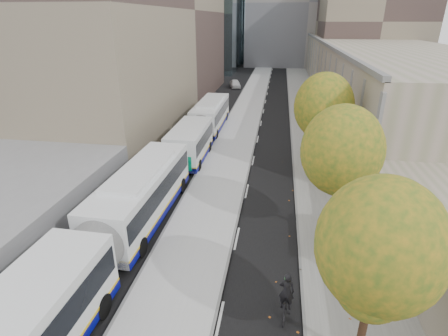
% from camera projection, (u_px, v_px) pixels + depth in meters
% --- Properties ---
extents(bus_platform, '(4.25, 150.00, 0.15)m').
position_uv_depth(bus_platform, '(242.00, 124.00, 41.05)').
color(bus_platform, silver).
rests_on(bus_platform, ground).
extents(sidewalk, '(4.75, 150.00, 0.08)m').
position_uv_depth(sidewalk, '(311.00, 128.00, 39.93)').
color(sidewalk, gray).
rests_on(sidewalk, ground).
extents(building_tan, '(18.00, 92.00, 8.00)m').
position_uv_depth(building_tan, '(366.00, 64.00, 63.10)').
color(building_tan, gray).
rests_on(building_tan, ground).
extents(building_midrise, '(24.00, 46.00, 25.00)m').
position_uv_depth(building_midrise, '(103.00, 10.00, 44.23)').
color(building_midrise, gray).
rests_on(building_midrise, ground).
extents(building_far_block, '(30.00, 18.00, 30.00)m').
position_uv_depth(building_far_block, '(307.00, 4.00, 89.16)').
color(building_far_block, gray).
rests_on(building_far_block, ground).
extents(bus_shelter, '(1.90, 4.40, 2.53)m').
position_uv_depth(bus_shelter, '(384.00, 226.00, 17.03)').
color(bus_shelter, '#383A3F').
rests_on(bus_shelter, sidewalk).
extents(tree_b, '(4.00, 4.00, 6.97)m').
position_uv_depth(tree_b, '(380.00, 246.00, 10.79)').
color(tree_b, '#302512').
rests_on(tree_b, sidewalk).
extents(tree_c, '(4.20, 4.20, 7.28)m').
position_uv_depth(tree_c, '(342.00, 151.00, 17.97)').
color(tree_c, '#302512').
rests_on(tree_c, sidewalk).
extents(tree_d, '(4.40, 4.40, 7.60)m').
position_uv_depth(tree_d, '(324.00, 107.00, 26.06)').
color(tree_d, '#302512').
rests_on(tree_d, sidewalk).
extents(bus_near, '(3.18, 19.17, 3.19)m').
position_uv_depth(bus_near, '(110.00, 232.00, 17.37)').
color(bus_near, white).
rests_on(bus_near, ground).
extents(bus_far, '(2.80, 18.39, 3.06)m').
position_uv_depth(bus_far, '(203.00, 124.00, 35.25)').
color(bus_far, white).
rests_on(bus_far, ground).
extents(cyclist, '(0.68, 1.77, 2.22)m').
position_uv_depth(cyclist, '(286.00, 301.00, 14.37)').
color(cyclist, black).
rests_on(cyclist, ground).
extents(distant_car, '(2.61, 4.43, 1.41)m').
position_uv_depth(distant_car, '(235.00, 84.00, 63.02)').
color(distant_car, silver).
rests_on(distant_car, ground).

